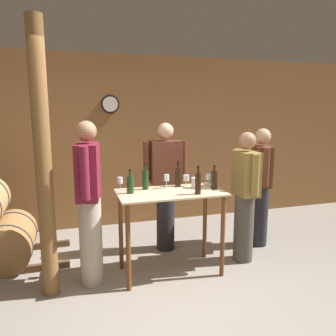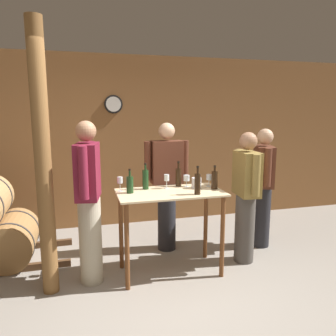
{
  "view_description": "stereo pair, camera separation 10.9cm",
  "coord_description": "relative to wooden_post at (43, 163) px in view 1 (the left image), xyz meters",
  "views": [
    {
      "loc": [
        -0.96,
        -2.66,
        1.85
      ],
      "look_at": [
        0.09,
        0.82,
        1.21
      ],
      "focal_mm": 35.0,
      "sensor_mm": 36.0,
      "label": 1
    },
    {
      "loc": [
        -0.86,
        -2.69,
        1.85
      ],
      "look_at": [
        0.09,
        0.82,
        1.21
      ],
      "focal_mm": 35.0,
      "sensor_mm": 36.0,
      "label": 2
    }
  ],
  "objects": [
    {
      "name": "ground_plane",
      "position": [
        1.21,
        -0.64,
        -1.35
      ],
      "size": [
        14.0,
        14.0,
        0.0
      ],
      "primitive_type": "plane",
      "color": "gray"
    },
    {
      "name": "back_wall",
      "position": [
        1.21,
        1.9,
        0.0
      ],
      "size": [
        8.4,
        0.08,
        2.7
      ],
      "color": "brown",
      "rests_on": "ground_plane"
    },
    {
      "name": "tasting_table",
      "position": [
        1.3,
        0.08,
        -0.59
      ],
      "size": [
        1.18,
        0.62,
        0.96
      ],
      "color": "beige",
      "rests_on": "ground_plane"
    },
    {
      "name": "wooden_post",
      "position": [
        0.0,
        0.0,
        0.0
      ],
      "size": [
        0.16,
        0.16,
        2.7
      ],
      "color": "brown",
      "rests_on": "ground_plane"
    },
    {
      "name": "wine_bottle_far_left",
      "position": [
        0.86,
        0.13,
        -0.29
      ],
      "size": [
        0.08,
        0.08,
        0.27
      ],
      "color": "#193819",
      "rests_on": "tasting_table"
    },
    {
      "name": "wine_bottle_left",
      "position": [
        1.06,
        0.26,
        -0.27
      ],
      "size": [
        0.07,
        0.07,
        0.3
      ],
      "color": "#193819",
      "rests_on": "tasting_table"
    },
    {
      "name": "wine_bottle_center",
      "position": [
        1.47,
        0.31,
        -0.28
      ],
      "size": [
        0.07,
        0.07,
        0.3
      ],
      "color": "black",
      "rests_on": "tasting_table"
    },
    {
      "name": "wine_bottle_right",
      "position": [
        1.55,
        -0.11,
        -0.27
      ],
      "size": [
        0.07,
        0.07,
        0.31
      ],
      "color": "black",
      "rests_on": "tasting_table"
    },
    {
      "name": "wine_bottle_far_right",
      "position": [
        1.82,
        0.06,
        -0.28
      ],
      "size": [
        0.07,
        0.07,
        0.28
      ],
      "color": "black",
      "rests_on": "tasting_table"
    },
    {
      "name": "wine_glass_near_left",
      "position": [
        0.76,
        0.24,
        -0.27
      ],
      "size": [
        0.06,
        0.06,
        0.16
      ],
      "color": "silver",
      "rests_on": "tasting_table"
    },
    {
      "name": "wine_glass_near_center",
      "position": [
        1.3,
        0.24,
        -0.27
      ],
      "size": [
        0.06,
        0.06,
        0.16
      ],
      "color": "silver",
      "rests_on": "tasting_table"
    },
    {
      "name": "wine_glass_near_right",
      "position": [
        1.55,
        0.26,
        -0.29
      ],
      "size": [
        0.07,
        0.07,
        0.14
      ],
      "color": "silver",
      "rests_on": "tasting_table"
    },
    {
      "name": "wine_glass_far_side",
      "position": [
        1.81,
        0.21,
        -0.29
      ],
      "size": [
        0.07,
        0.07,
        0.14
      ],
      "color": "silver",
      "rests_on": "tasting_table"
    },
    {
      "name": "ice_bucket",
      "position": [
        1.64,
        0.16,
        -0.33
      ],
      "size": [
        0.11,
        0.11,
        0.12
      ],
      "color": "silver",
      "rests_on": "tasting_table"
    },
    {
      "name": "person_host",
      "position": [
        0.42,
        0.09,
        -0.42
      ],
      "size": [
        0.29,
        0.58,
        1.75
      ],
      "color": "#B7AD93",
      "rests_on": "ground_plane"
    },
    {
      "name": "person_visitor_with_scarf",
      "position": [
        2.26,
        0.12,
        -0.51
      ],
      "size": [
        0.25,
        0.59,
        1.6
      ],
      "color": "#4C4742",
      "rests_on": "ground_plane"
    },
    {
      "name": "person_visitor_bearded",
      "position": [
        1.43,
        0.72,
        -0.45
      ],
      "size": [
        0.59,
        0.24,
        1.7
      ],
      "color": "#232328",
      "rests_on": "ground_plane"
    },
    {
      "name": "person_visitor_near_door",
      "position": [
        2.71,
        0.49,
        -0.5
      ],
      "size": [
        0.34,
        0.56,
        1.62
      ],
      "color": "#232328",
      "rests_on": "ground_plane"
    }
  ]
}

